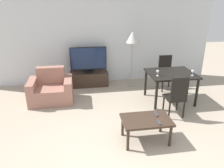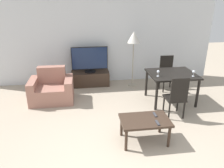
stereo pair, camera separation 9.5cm
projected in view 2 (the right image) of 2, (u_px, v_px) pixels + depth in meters
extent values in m
cube|color=silver|center=(99.00, 37.00, 6.28)|extent=(6.83, 0.06, 2.70)
cube|color=#9E6B5B|center=(52.00, 94.00, 5.39)|extent=(0.67, 0.74, 0.40)
cube|color=#9E6B5B|center=(52.00, 74.00, 5.49)|extent=(0.67, 0.20, 0.42)
cube|color=#9E6B5B|center=(34.00, 91.00, 5.30)|extent=(0.18, 0.74, 0.58)
cube|color=#9E6B5B|center=(69.00, 89.00, 5.41)|extent=(0.18, 0.74, 0.58)
cube|color=#38281E|center=(90.00, 78.00, 6.38)|extent=(1.08, 0.47, 0.41)
cylinder|color=black|center=(90.00, 71.00, 6.30)|extent=(0.32, 0.32, 0.03)
cylinder|color=black|center=(90.00, 70.00, 6.29)|extent=(0.04, 0.04, 0.05)
cube|color=black|center=(90.00, 58.00, 6.16)|extent=(1.02, 0.04, 0.65)
cube|color=#19284C|center=(90.00, 58.00, 6.14)|extent=(0.99, 0.01, 0.61)
cube|color=#38281E|center=(145.00, 120.00, 3.80)|extent=(0.86, 0.55, 0.04)
cylinder|color=#38281E|center=(126.00, 140.00, 3.63)|extent=(0.05, 0.05, 0.41)
cylinder|color=#38281E|center=(169.00, 137.00, 3.73)|extent=(0.05, 0.05, 0.41)
cylinder|color=#38281E|center=(121.00, 126.00, 4.03)|extent=(0.05, 0.05, 0.41)
cylinder|color=#38281E|center=(160.00, 123.00, 4.13)|extent=(0.05, 0.05, 0.41)
cube|color=black|center=(172.00, 74.00, 5.20)|extent=(1.10, 0.92, 0.04)
cylinder|color=black|center=(156.00, 96.00, 4.91)|extent=(0.06, 0.06, 0.69)
cylinder|color=black|center=(197.00, 94.00, 5.03)|extent=(0.06, 0.06, 0.69)
cylinder|color=black|center=(146.00, 83.00, 5.64)|extent=(0.06, 0.06, 0.69)
cylinder|color=black|center=(182.00, 81.00, 5.77)|extent=(0.06, 0.06, 0.69)
cube|color=black|center=(175.00, 98.00, 4.65)|extent=(0.40, 0.40, 0.04)
cylinder|color=black|center=(164.00, 104.00, 4.86)|extent=(0.04, 0.04, 0.39)
cylinder|color=black|center=(178.00, 103.00, 4.90)|extent=(0.04, 0.04, 0.39)
cylinder|color=black|center=(169.00, 111.00, 4.57)|extent=(0.04, 0.04, 0.39)
cylinder|color=black|center=(184.00, 110.00, 4.61)|extent=(0.04, 0.04, 0.39)
cube|color=black|center=(180.00, 90.00, 4.39)|extent=(0.37, 0.04, 0.50)
cube|color=black|center=(168.00, 76.00, 5.97)|extent=(0.40, 0.40, 0.04)
cylinder|color=black|center=(164.00, 86.00, 5.88)|extent=(0.04, 0.04, 0.39)
cylinder|color=black|center=(175.00, 85.00, 5.93)|extent=(0.04, 0.04, 0.39)
cylinder|color=black|center=(159.00, 81.00, 6.18)|extent=(0.04, 0.04, 0.39)
cylinder|color=black|center=(170.00, 81.00, 6.22)|extent=(0.04, 0.04, 0.39)
cube|color=black|center=(166.00, 64.00, 6.04)|extent=(0.37, 0.04, 0.50)
cylinder|color=gray|center=(132.00, 85.00, 6.43)|extent=(0.24, 0.24, 0.02)
cylinder|color=gray|center=(133.00, 64.00, 6.20)|extent=(0.02, 0.02, 1.23)
cone|color=beige|center=(134.00, 37.00, 5.91)|extent=(0.36, 0.36, 0.31)
cube|color=#38383D|center=(155.00, 115.00, 3.92)|extent=(0.04, 0.15, 0.02)
cube|color=#38383D|center=(157.00, 123.00, 3.66)|extent=(0.04, 0.15, 0.02)
cylinder|color=silver|center=(158.00, 76.00, 4.99)|extent=(0.06, 0.06, 0.01)
cylinder|color=silver|center=(158.00, 74.00, 4.98)|extent=(0.01, 0.01, 0.07)
sphere|color=silver|center=(158.00, 72.00, 4.95)|extent=(0.07, 0.07, 0.07)
cylinder|color=silver|center=(193.00, 76.00, 4.99)|extent=(0.06, 0.06, 0.01)
cylinder|color=silver|center=(193.00, 75.00, 4.98)|extent=(0.01, 0.01, 0.07)
sphere|color=silver|center=(194.00, 72.00, 4.95)|extent=(0.07, 0.07, 0.07)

